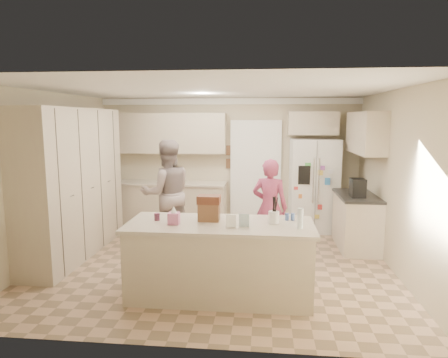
# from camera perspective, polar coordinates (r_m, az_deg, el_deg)

# --- Properties ---
(floor) EXTENTS (5.20, 4.60, 0.02)m
(floor) POSITION_cam_1_polar(r_m,az_deg,el_deg) (6.24, -1.27, -11.98)
(floor) COLOR tan
(floor) RESTS_ON ground
(ceiling) EXTENTS (5.20, 4.60, 0.02)m
(ceiling) POSITION_cam_1_polar(r_m,az_deg,el_deg) (5.86, -1.35, 12.76)
(ceiling) COLOR white
(ceiling) RESTS_ON wall_back
(wall_back) EXTENTS (5.20, 0.02, 2.60)m
(wall_back) POSITION_cam_1_polar(r_m,az_deg,el_deg) (8.19, 0.70, 2.39)
(wall_back) COLOR beige
(wall_back) RESTS_ON ground
(wall_front) EXTENTS (5.20, 0.02, 2.60)m
(wall_front) POSITION_cam_1_polar(r_m,az_deg,el_deg) (3.67, -5.81, -5.36)
(wall_front) COLOR beige
(wall_front) RESTS_ON ground
(wall_left) EXTENTS (0.02, 4.60, 2.60)m
(wall_left) POSITION_cam_1_polar(r_m,az_deg,el_deg) (6.75, -23.87, 0.33)
(wall_left) COLOR beige
(wall_left) RESTS_ON ground
(wall_right) EXTENTS (0.02, 4.60, 2.60)m
(wall_right) POSITION_cam_1_polar(r_m,az_deg,el_deg) (6.16, 23.55, -0.38)
(wall_right) COLOR beige
(wall_right) RESTS_ON ground
(crown_back) EXTENTS (5.20, 0.08, 0.12)m
(crown_back) POSITION_cam_1_polar(r_m,az_deg,el_deg) (8.10, 0.68, 11.03)
(crown_back) COLOR white
(crown_back) RESTS_ON wall_back
(pantry_bank) EXTENTS (0.60, 2.60, 2.35)m
(pantry_bank) POSITION_cam_1_polar(r_m,az_deg,el_deg) (6.80, -20.71, -0.51)
(pantry_bank) COLOR #C2B69A
(pantry_bank) RESTS_ON floor
(back_base_cab) EXTENTS (2.20, 0.60, 0.88)m
(back_base_cab) POSITION_cam_1_polar(r_m,az_deg,el_deg) (8.21, -7.54, -3.75)
(back_base_cab) COLOR #C2B69A
(back_base_cab) RESTS_ON floor
(back_countertop) EXTENTS (2.24, 0.63, 0.04)m
(back_countertop) POSITION_cam_1_polar(r_m,az_deg,el_deg) (8.12, -7.62, -0.59)
(back_countertop) COLOR #BEB39F
(back_countertop) RESTS_ON back_base_cab
(back_upper_cab) EXTENTS (2.20, 0.35, 0.80)m
(back_upper_cab) POSITION_cam_1_polar(r_m,az_deg,el_deg) (8.15, -7.54, 6.52)
(back_upper_cab) COLOR #C2B69A
(back_upper_cab) RESTS_ON wall_back
(doorway_opening) EXTENTS (0.90, 0.06, 2.10)m
(doorway_opening) POSITION_cam_1_polar(r_m,az_deg,el_deg) (8.16, 4.53, 0.57)
(doorway_opening) COLOR black
(doorway_opening) RESTS_ON floor
(doorway_casing) EXTENTS (1.02, 0.03, 2.22)m
(doorway_casing) POSITION_cam_1_polar(r_m,az_deg,el_deg) (8.13, 4.52, 0.54)
(doorway_casing) COLOR white
(doorway_casing) RESTS_ON floor
(wall_frame_upper) EXTENTS (0.15, 0.02, 0.20)m
(wall_frame_upper) POSITION_cam_1_polar(r_m,az_deg,el_deg) (8.13, 0.82, 4.11)
(wall_frame_upper) COLOR brown
(wall_frame_upper) RESTS_ON wall_back
(wall_frame_lower) EXTENTS (0.15, 0.02, 0.20)m
(wall_frame_lower) POSITION_cam_1_polar(r_m,az_deg,el_deg) (8.15, 0.82, 2.22)
(wall_frame_lower) COLOR brown
(wall_frame_lower) RESTS_ON wall_back
(refrigerator) EXTENTS (0.93, 0.74, 1.80)m
(refrigerator) POSITION_cam_1_polar(r_m,az_deg,el_deg) (7.98, 12.65, -0.89)
(refrigerator) COLOR white
(refrigerator) RESTS_ON floor
(fridge_seam) EXTENTS (0.02, 0.02, 1.78)m
(fridge_seam) POSITION_cam_1_polar(r_m,az_deg,el_deg) (7.63, 12.96, -1.32)
(fridge_seam) COLOR gray
(fridge_seam) RESTS_ON refrigerator
(fridge_dispenser) EXTENTS (0.22, 0.03, 0.35)m
(fridge_dispenser) POSITION_cam_1_polar(r_m,az_deg,el_deg) (7.56, 11.38, 0.56)
(fridge_dispenser) COLOR black
(fridge_dispenser) RESTS_ON refrigerator
(fridge_handle_l) EXTENTS (0.02, 0.02, 0.85)m
(fridge_handle_l) POSITION_cam_1_polar(r_m,az_deg,el_deg) (7.59, 12.64, -0.22)
(fridge_handle_l) COLOR silver
(fridge_handle_l) RESTS_ON refrigerator
(fridge_handle_r) EXTENTS (0.02, 0.02, 0.85)m
(fridge_handle_r) POSITION_cam_1_polar(r_m,az_deg,el_deg) (7.60, 13.38, -0.23)
(fridge_handle_r) COLOR silver
(fridge_handle_r) RESTS_ON refrigerator
(over_fridge_cab) EXTENTS (0.95, 0.35, 0.45)m
(over_fridge_cab) POSITION_cam_1_polar(r_m,az_deg,el_deg) (7.98, 12.59, 7.78)
(over_fridge_cab) COLOR #C2B69A
(over_fridge_cab) RESTS_ON wall_back
(right_base_cab) EXTENTS (0.60, 1.20, 0.88)m
(right_base_cab) POSITION_cam_1_polar(r_m,az_deg,el_deg) (7.19, 18.37, -5.89)
(right_base_cab) COLOR #C2B69A
(right_base_cab) RESTS_ON floor
(right_countertop) EXTENTS (0.63, 1.24, 0.04)m
(right_countertop) POSITION_cam_1_polar(r_m,az_deg,el_deg) (7.09, 18.46, -2.29)
(right_countertop) COLOR #2D2B28
(right_countertop) RESTS_ON right_base_cab
(right_upper_cab) EXTENTS (0.35, 1.50, 0.70)m
(right_upper_cab) POSITION_cam_1_polar(r_m,az_deg,el_deg) (7.21, 19.57, 6.24)
(right_upper_cab) COLOR #C2B69A
(right_upper_cab) RESTS_ON wall_right
(coffee_maker) EXTENTS (0.22, 0.28, 0.30)m
(coffee_maker) POSITION_cam_1_polar(r_m,az_deg,el_deg) (6.86, 18.56, -1.20)
(coffee_maker) COLOR black
(coffee_maker) RESTS_ON right_countertop
(island_base) EXTENTS (2.20, 0.90, 0.88)m
(island_base) POSITION_cam_1_polar(r_m,az_deg,el_deg) (5.04, -0.56, -11.65)
(island_base) COLOR #C2B69A
(island_base) RESTS_ON floor
(island_top) EXTENTS (2.28, 0.96, 0.05)m
(island_top) POSITION_cam_1_polar(r_m,az_deg,el_deg) (4.90, -0.57, -6.59)
(island_top) COLOR #BEB39F
(island_top) RESTS_ON island_base
(utensil_crock) EXTENTS (0.13, 0.13, 0.15)m
(utensil_crock) POSITION_cam_1_polar(r_m,az_deg,el_deg) (4.90, 7.11, -5.46)
(utensil_crock) COLOR white
(utensil_crock) RESTS_ON island_top
(tissue_box) EXTENTS (0.13, 0.13, 0.14)m
(tissue_box) POSITION_cam_1_polar(r_m,az_deg,el_deg) (4.87, -7.17, -5.60)
(tissue_box) COLOR #BF6495
(tissue_box) RESTS_ON island_top
(tissue_plume) EXTENTS (0.08, 0.08, 0.08)m
(tissue_plume) POSITION_cam_1_polar(r_m,az_deg,el_deg) (4.85, -7.20, -4.34)
(tissue_plume) COLOR white
(tissue_plume) RESTS_ON tissue_box
(dollhouse_body) EXTENTS (0.26, 0.18, 0.22)m
(dollhouse_body) POSITION_cam_1_polar(r_m,az_deg,el_deg) (4.98, -2.16, -4.74)
(dollhouse_body) COLOR brown
(dollhouse_body) RESTS_ON island_top
(dollhouse_roof) EXTENTS (0.28, 0.20, 0.10)m
(dollhouse_roof) POSITION_cam_1_polar(r_m,az_deg,el_deg) (4.95, -2.17, -2.94)
(dollhouse_roof) COLOR #592D1E
(dollhouse_roof) RESTS_ON dollhouse_body
(jam_jar) EXTENTS (0.07, 0.07, 0.09)m
(jam_jar) POSITION_cam_1_polar(r_m,az_deg,el_deg) (5.08, -9.55, -5.35)
(jam_jar) COLOR #59263F
(jam_jar) RESTS_ON island_top
(greeting_card_a) EXTENTS (0.12, 0.06, 0.16)m
(greeting_card_a) POSITION_cam_1_polar(r_m,az_deg,el_deg) (4.67, 1.00, -6.03)
(greeting_card_a) COLOR white
(greeting_card_a) RESTS_ON island_top
(greeting_card_b) EXTENTS (0.12, 0.05, 0.16)m
(greeting_card_b) POSITION_cam_1_polar(r_m,az_deg,el_deg) (4.71, 2.88, -5.92)
(greeting_card_b) COLOR silver
(greeting_card_b) RESTS_ON island_top
(water_bottle) EXTENTS (0.07, 0.07, 0.24)m
(water_bottle) POSITION_cam_1_polar(r_m,az_deg,el_deg) (4.71, 10.84, -5.56)
(water_bottle) COLOR silver
(water_bottle) RESTS_ON island_top
(shaker_salt) EXTENTS (0.05, 0.05, 0.09)m
(shaker_salt) POSITION_cam_1_polar(r_m,az_deg,el_deg) (5.08, 8.99, -5.35)
(shaker_salt) COLOR #3C5697
(shaker_salt) RESTS_ON island_top
(shaker_pepper) EXTENTS (0.05, 0.05, 0.09)m
(shaker_pepper) POSITION_cam_1_polar(r_m,az_deg,el_deg) (5.08, 9.79, -5.36)
(shaker_pepper) COLOR #3C5697
(shaker_pepper) RESTS_ON island_top
(teen_boy) EXTENTS (1.11, 1.01, 1.84)m
(teen_boy) POSITION_cam_1_polar(r_m,az_deg,el_deg) (6.88, -8.15, -2.07)
(teen_boy) COLOR gray
(teen_boy) RESTS_ON floor
(teen_girl) EXTENTS (0.64, 0.49, 1.56)m
(teen_girl) POSITION_cam_1_polar(r_m,az_deg,el_deg) (6.44, 6.55, -4.03)
(teen_girl) COLOR #A94671
(teen_girl) RESTS_ON floor
(fridge_magnets) EXTENTS (0.76, 0.02, 1.44)m
(fridge_magnets) POSITION_cam_1_polar(r_m,az_deg,el_deg) (7.62, 12.97, -1.33)
(fridge_magnets) COLOR tan
(fridge_magnets) RESTS_ON refrigerator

